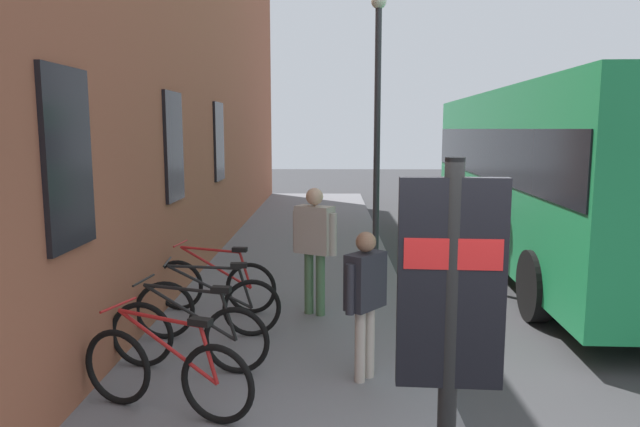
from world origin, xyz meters
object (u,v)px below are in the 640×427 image
(pedestrian_near_bus, at_px, (365,290))
(bicycle_under_window, at_px, (209,307))
(city_bus, at_px, (549,168))
(bicycle_beside_lamp, at_px, (166,372))
(bicycle_end_of_row, at_px, (215,285))
(street_lamp, at_px, (377,106))
(transit_info_sign, at_px, (450,312))
(pedestrian_by_facade, at_px, (315,238))
(bicycle_by_door, at_px, (189,335))

(pedestrian_near_bus, bearing_deg, bicycle_under_window, 57.16)
(city_bus, bearing_deg, bicycle_beside_lamp, 138.38)
(bicycle_beside_lamp, height_order, bicycle_end_of_row, same)
(street_lamp, bearing_deg, bicycle_under_window, 151.00)
(city_bus, distance_m, pedestrian_near_bus, 6.80)
(bicycle_under_window, xyz_separation_m, transit_info_sign, (-3.95, -2.10, 1.21))
(pedestrian_by_facade, bearing_deg, bicycle_under_window, 126.63)
(pedestrian_by_facade, relative_size, street_lamp, 0.35)
(pedestrian_near_bus, height_order, pedestrian_by_facade, pedestrian_by_facade)
(bicycle_beside_lamp, relative_size, bicycle_under_window, 0.96)
(transit_info_sign, bearing_deg, bicycle_end_of_row, 24.19)
(bicycle_by_door, height_order, transit_info_sign, transit_info_sign)
(transit_info_sign, bearing_deg, street_lamp, -1.71)
(bicycle_end_of_row, distance_m, transit_info_sign, 5.58)
(transit_info_sign, xyz_separation_m, pedestrian_by_facade, (4.89, 0.84, -0.53))
(bicycle_end_of_row, relative_size, street_lamp, 0.35)
(street_lamp, bearing_deg, bicycle_end_of_row, 142.34)
(bicycle_end_of_row, height_order, street_lamp, street_lamp)
(bicycle_beside_lamp, relative_size, transit_info_sign, 0.70)
(pedestrian_near_bus, distance_m, pedestrian_by_facade, 2.20)
(bicycle_end_of_row, bearing_deg, street_lamp, -37.66)
(bicycle_under_window, height_order, bicycle_end_of_row, same)
(transit_info_sign, bearing_deg, bicycle_by_door, 35.48)
(pedestrian_by_facade, xyz_separation_m, street_lamp, (3.29, -1.08, 1.89))
(bicycle_beside_lamp, xyz_separation_m, bicycle_under_window, (1.95, 0.02, -0.00))
(bicycle_beside_lamp, height_order, bicycle_by_door, same)
(bicycle_end_of_row, bearing_deg, bicycle_by_door, -176.57)
(bicycle_end_of_row, xyz_separation_m, street_lamp, (3.21, -2.48, 2.58))
(bicycle_beside_lamp, height_order, pedestrian_near_bus, pedestrian_near_bus)
(city_bus, bearing_deg, street_lamp, 92.67)
(pedestrian_near_bus, bearing_deg, street_lamp, -5.44)
(bicycle_under_window, distance_m, street_lamp, 5.48)
(transit_info_sign, xyz_separation_m, city_bus, (8.34, -3.54, 0.20))
(city_bus, relative_size, pedestrian_near_bus, 6.91)
(bicycle_end_of_row, height_order, transit_info_sign, transit_info_sign)
(bicycle_beside_lamp, xyz_separation_m, city_bus, (6.33, -5.63, 1.41))
(bicycle_under_window, height_order, pedestrian_near_bus, pedestrian_near_bus)
(bicycle_by_door, bearing_deg, city_bus, -46.48)
(bicycle_beside_lamp, relative_size, bicycle_by_door, 0.96)
(bicycle_end_of_row, xyz_separation_m, city_bus, (3.36, -5.78, 1.41))
(pedestrian_near_bus, xyz_separation_m, pedestrian_by_facade, (2.12, 0.57, 0.14))
(pedestrian_near_bus, bearing_deg, bicycle_beside_lamp, 113.00)
(city_bus, bearing_deg, pedestrian_near_bus, 145.56)
(bicycle_under_window, height_order, pedestrian_by_facade, pedestrian_by_facade)
(bicycle_under_window, distance_m, pedestrian_by_facade, 1.71)
(bicycle_under_window, height_order, transit_info_sign, transit_info_sign)
(bicycle_by_door, bearing_deg, transit_info_sign, -144.52)
(bicycle_by_door, relative_size, pedestrian_by_facade, 1.00)
(bicycle_end_of_row, height_order, city_bus, city_bus)
(bicycle_end_of_row, bearing_deg, bicycle_beside_lamp, -177.12)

